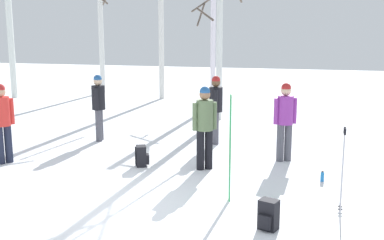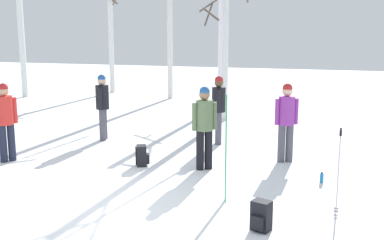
{
  "view_description": "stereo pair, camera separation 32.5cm",
  "coord_description": "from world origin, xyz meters",
  "px_view_note": "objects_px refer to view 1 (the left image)",
  "views": [
    {
      "loc": [
        3.35,
        -6.32,
        2.78
      ],
      "look_at": [
        0.75,
        2.71,
        1.0
      ],
      "focal_mm": 43.46,
      "sensor_mm": 36.0,
      "label": 1
    },
    {
      "loc": [
        3.66,
        -6.22,
        2.78
      ],
      "look_at": [
        0.75,
        2.71,
        1.0
      ],
      "focal_mm": 43.46,
      "sensor_mm": 36.0,
      "label": 2
    }
  ],
  "objects_px": {
    "person_3": "(216,105)",
    "ski_pair_planted_0": "(230,149)",
    "person_4": "(285,117)",
    "birch_tree_3": "(213,33)",
    "person_2": "(205,122)",
    "ski_poles_0": "(343,168)",
    "person_0": "(99,103)",
    "backpack_2": "(268,215)",
    "person_1": "(2,118)",
    "birch_tree_1": "(101,19)",
    "water_bottle_0": "(322,176)",
    "birch_tree_0": "(8,1)",
    "backpack_1": "(142,156)",
    "birch_tree_4": "(220,23)"
  },
  "relations": [
    {
      "from": "birch_tree_0",
      "to": "person_0",
      "type": "bearing_deg",
      "value": -40.87
    },
    {
      "from": "person_0",
      "to": "ski_pair_planted_0",
      "type": "height_order",
      "value": "ski_pair_planted_0"
    },
    {
      "from": "birch_tree_0",
      "to": "birch_tree_3",
      "type": "bearing_deg",
      "value": 0.46
    },
    {
      "from": "person_2",
      "to": "person_4",
      "type": "bearing_deg",
      "value": 35.73
    },
    {
      "from": "person_4",
      "to": "backpack_2",
      "type": "relative_size",
      "value": 3.9
    },
    {
      "from": "person_3",
      "to": "ski_pair_planted_0",
      "type": "relative_size",
      "value": 0.96
    },
    {
      "from": "person_0",
      "to": "birch_tree_1",
      "type": "xyz_separation_m",
      "value": [
        -4.36,
        8.88,
        2.38
      ]
    },
    {
      "from": "person_4",
      "to": "birch_tree_3",
      "type": "xyz_separation_m",
      "value": [
        -3.31,
        7.02,
        1.76
      ]
    },
    {
      "from": "person_2",
      "to": "ski_poles_0",
      "type": "height_order",
      "value": "person_2"
    },
    {
      "from": "person_2",
      "to": "backpack_1",
      "type": "xyz_separation_m",
      "value": [
        -1.32,
        -0.16,
        -0.77
      ]
    },
    {
      "from": "person_2",
      "to": "birch_tree_1",
      "type": "relative_size",
      "value": 0.26
    },
    {
      "from": "person_4",
      "to": "birch_tree_3",
      "type": "distance_m",
      "value": 7.96
    },
    {
      "from": "backpack_1",
      "to": "water_bottle_0",
      "type": "relative_size",
      "value": 2.11
    },
    {
      "from": "backpack_1",
      "to": "person_1",
      "type": "bearing_deg",
      "value": -168.65
    },
    {
      "from": "water_bottle_0",
      "to": "birch_tree_1",
      "type": "relative_size",
      "value": 0.03
    },
    {
      "from": "backpack_1",
      "to": "birch_tree_3",
      "type": "height_order",
      "value": "birch_tree_3"
    },
    {
      "from": "person_1",
      "to": "backpack_2",
      "type": "bearing_deg",
      "value": -17.8
    },
    {
      "from": "backpack_1",
      "to": "birch_tree_1",
      "type": "bearing_deg",
      "value": 120.34
    },
    {
      "from": "birch_tree_0",
      "to": "birch_tree_4",
      "type": "distance_m",
      "value": 9.98
    },
    {
      "from": "person_1",
      "to": "ski_pair_planted_0",
      "type": "distance_m",
      "value": 5.18
    },
    {
      "from": "person_0",
      "to": "backpack_2",
      "type": "height_order",
      "value": "person_0"
    },
    {
      "from": "person_4",
      "to": "water_bottle_0",
      "type": "distance_m",
      "value": 1.75
    },
    {
      "from": "backpack_1",
      "to": "ski_pair_planted_0",
      "type": "bearing_deg",
      "value": -34.29
    },
    {
      "from": "backpack_2",
      "to": "person_2",
      "type": "bearing_deg",
      "value": 121.65
    },
    {
      "from": "ski_pair_planted_0",
      "to": "person_4",
      "type": "bearing_deg",
      "value": 76.52
    },
    {
      "from": "person_3",
      "to": "water_bottle_0",
      "type": "xyz_separation_m",
      "value": [
        2.64,
        -2.42,
        -0.88
      ]
    },
    {
      "from": "birch_tree_0",
      "to": "birch_tree_1",
      "type": "distance_m",
      "value": 3.96
    },
    {
      "from": "person_3",
      "to": "ski_pair_planted_0",
      "type": "distance_m",
      "value": 4.07
    },
    {
      "from": "person_0",
      "to": "backpack_1",
      "type": "bearing_deg",
      "value": -44.31
    },
    {
      "from": "ski_pair_planted_0",
      "to": "person_3",
      "type": "bearing_deg",
      "value": 106.48
    },
    {
      "from": "backpack_1",
      "to": "birch_tree_1",
      "type": "relative_size",
      "value": 0.07
    },
    {
      "from": "ski_pair_planted_0",
      "to": "ski_poles_0",
      "type": "xyz_separation_m",
      "value": [
        1.78,
        -0.03,
        -0.16
      ]
    },
    {
      "from": "person_3",
      "to": "backpack_2",
      "type": "distance_m",
      "value": 5.31
    },
    {
      "from": "birch_tree_1",
      "to": "birch_tree_0",
      "type": "bearing_deg",
      "value": -138.45
    },
    {
      "from": "person_1",
      "to": "birch_tree_0",
      "type": "bearing_deg",
      "value": 125.64
    },
    {
      "from": "birch_tree_1",
      "to": "birch_tree_3",
      "type": "bearing_deg",
      "value": -23.31
    },
    {
      "from": "backpack_1",
      "to": "birch_tree_0",
      "type": "bearing_deg",
      "value": 138.37
    },
    {
      "from": "person_0",
      "to": "ski_pair_planted_0",
      "type": "bearing_deg",
      "value": -39.38
    },
    {
      "from": "ski_pair_planted_0",
      "to": "birch_tree_1",
      "type": "xyz_separation_m",
      "value": [
        -8.49,
        12.27,
        2.47
      ]
    },
    {
      "from": "person_1",
      "to": "birch_tree_1",
      "type": "xyz_separation_m",
      "value": [
        -3.39,
        11.37,
        2.38
      ]
    },
    {
      "from": "person_1",
      "to": "birch_tree_1",
      "type": "bearing_deg",
      "value": 106.58
    },
    {
      "from": "person_2",
      "to": "ski_pair_planted_0",
      "type": "relative_size",
      "value": 0.96
    },
    {
      "from": "backpack_1",
      "to": "birch_tree_1",
      "type": "height_order",
      "value": "birch_tree_1"
    },
    {
      "from": "person_3",
      "to": "birch_tree_3",
      "type": "xyz_separation_m",
      "value": [
        -1.5,
        5.85,
        1.76
      ]
    },
    {
      "from": "backpack_2",
      "to": "birch_tree_1",
      "type": "relative_size",
      "value": 0.07
    },
    {
      "from": "person_4",
      "to": "backpack_1",
      "type": "height_order",
      "value": "person_4"
    },
    {
      "from": "ski_pair_planted_0",
      "to": "birch_tree_4",
      "type": "height_order",
      "value": "birch_tree_4"
    },
    {
      "from": "person_1",
      "to": "backpack_1",
      "type": "bearing_deg",
      "value": 11.35
    },
    {
      "from": "person_3",
      "to": "birch_tree_4",
      "type": "height_order",
      "value": "birch_tree_4"
    },
    {
      "from": "person_0",
      "to": "birch_tree_4",
      "type": "height_order",
      "value": "birch_tree_4"
    }
  ]
}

